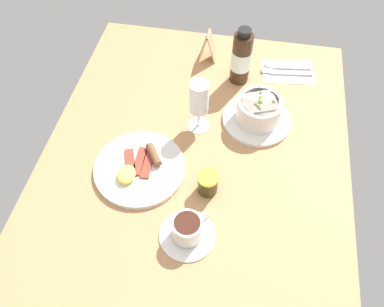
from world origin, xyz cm
name	(u,v)px	position (x,y,z in cm)	size (l,w,h in cm)	color
ground_plane	(195,161)	(0.00, 0.00, -1.50)	(110.00, 84.00, 3.00)	#B27F51
porridge_bowl	(258,112)	(16.43, -15.67, 3.98)	(20.10, 20.10, 9.12)	silver
cutlery_setting	(286,71)	(39.74, -23.64, 0.27)	(13.44, 18.09, 0.90)	silver
coffee_cup	(188,230)	(-22.85, -2.32, 2.96)	(13.62, 13.62, 6.83)	silver
wine_glass	(199,100)	(11.71, 0.92, 10.68)	(6.66, 6.66, 16.39)	white
jam_jar	(208,183)	(-9.46, -5.03, 3.18)	(5.41, 5.41, 6.28)	#352F13
sauce_bottle_brown	(241,58)	(33.34, -8.54, 8.62)	(6.11, 6.11, 18.86)	#382314
breakfast_plate	(139,168)	(-6.56, 13.85, 0.93)	(24.45, 24.45, 3.70)	silver
menu_card	(208,46)	(42.05, 2.93, 4.87)	(5.54, 5.82, 9.84)	tan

